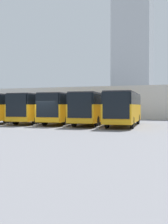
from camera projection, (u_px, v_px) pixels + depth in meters
name	position (u px, v px, depth m)	size (l,w,h in m)	color
ground_plane	(41.00, 127.00, 26.46)	(600.00, 600.00, 0.00)	slate
bus_0	(124.00, 108.00, 28.44)	(3.42, 10.81, 3.35)	orange
curb_divider_0	(103.00, 126.00, 27.60)	(0.24, 5.42, 0.15)	#B2B2AD
bus_1	(93.00, 107.00, 30.15)	(3.42, 10.81, 3.35)	orange
curb_divider_1	(73.00, 125.00, 29.31)	(0.24, 5.42, 0.15)	#B2B2AD
bus_2	(65.00, 107.00, 31.77)	(3.42, 10.81, 3.35)	orange
curb_divider_2	(45.00, 124.00, 30.93)	(0.24, 5.42, 0.15)	#B2B2AD
bus_3	(38.00, 107.00, 32.95)	(3.42, 10.81, 3.35)	orange
curb_divider_3	(18.00, 123.00, 32.11)	(0.24, 5.42, 0.15)	#B2B2AD
bus_4	(13.00, 107.00, 34.03)	(3.42, 10.81, 3.35)	orange
station_building	(107.00, 103.00, 48.59)	(42.34, 13.79, 5.07)	beige
office_tower	(133.00, 44.00, 166.73)	(21.68, 21.68, 79.17)	#ADB2B7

